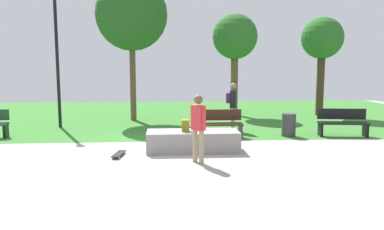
{
  "coord_description": "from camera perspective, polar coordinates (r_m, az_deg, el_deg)",
  "views": [
    {
      "loc": [
        -0.01,
        -10.48,
        2.36
      ],
      "look_at": [
        0.7,
        0.08,
        0.96
      ],
      "focal_mm": 35.33,
      "sensor_mm": 36.0,
      "label": 1
    }
  ],
  "objects": [
    {
      "name": "backpack_on_ledge",
      "position": [
        10.35,
        -1.01,
        -1.6
      ],
      "size": [
        0.21,
        0.29,
        0.32
      ],
      "primitive_type": "cube",
      "rotation": [
        0.0,
        0.0,
        4.69
      ],
      "color": "olive",
      "rests_on": "concrete_ledge"
    },
    {
      "name": "park_bench_far_right",
      "position": [
        12.38,
        3.92,
        -1.21
      ],
      "size": [
        1.6,
        0.48,
        0.91
      ],
      "color": "#331E14",
      "rests_on": "ground_plane"
    },
    {
      "name": "skateboard_by_ledge",
      "position": [
        10.09,
        -10.99,
        -5.77
      ],
      "size": [
        0.31,
        0.82,
        0.08
      ],
      "color": "black",
      "rests_on": "ground_plane"
    },
    {
      "name": "tree_leaning_ash",
      "position": [
        18.01,
        6.49,
        11.45
      ],
      "size": [
        2.09,
        2.09,
        4.73
      ],
      "color": "brown",
      "rests_on": "grass_lawn"
    },
    {
      "name": "concrete_ledge",
      "position": [
        10.46,
        0.12,
        -3.94
      ],
      "size": [
        2.53,
        0.96,
        0.56
      ],
      "primitive_type": "cube",
      "color": "gray",
      "rests_on": "ground_plane"
    },
    {
      "name": "grass_lawn",
      "position": [
        18.17,
        -3.8,
        0.07
      ],
      "size": [
        26.6,
        12.91,
        0.01
      ],
      "primitive_type": "cube",
      "color": "#387A2D",
      "rests_on": "ground_plane"
    },
    {
      "name": "park_bench_near_lamppost",
      "position": [
        13.57,
        21.78,
        -0.97
      ],
      "size": [
        1.65,
        0.67,
        0.91
      ],
      "color": "black",
      "rests_on": "ground_plane"
    },
    {
      "name": "trash_bin",
      "position": [
        12.99,
        14.4,
        -1.48
      ],
      "size": [
        0.46,
        0.46,
        0.76
      ],
      "primitive_type": "cylinder",
      "color": "#333338",
      "rests_on": "ground_plane"
    },
    {
      "name": "lamp_post",
      "position": [
        15.15,
        -19.74,
        9.42
      ],
      "size": [
        0.28,
        0.28,
        4.99
      ],
      "color": "black",
      "rests_on": "ground_plane"
    },
    {
      "name": "pedestrian_with_backpack",
      "position": [
        13.64,
        6.14,
        1.94
      ],
      "size": [
        0.42,
        0.41,
        1.73
      ],
      "color": "tan",
      "rests_on": "ground_plane"
    },
    {
      "name": "tree_tall_oak",
      "position": [
        16.46,
        -9.11,
        14.66
      ],
      "size": [
        2.99,
        2.99,
        5.95
      ],
      "color": "brown",
      "rests_on": "grass_lawn"
    },
    {
      "name": "ground_plane",
      "position": [
        10.74,
        -3.73,
        -5.18
      ],
      "size": [
        28.0,
        28.0,
        0.0
      ],
      "primitive_type": "plane",
      "color": "#9E9993"
    },
    {
      "name": "skater_performing_trick",
      "position": [
        9.08,
        0.95,
        -1.3
      ],
      "size": [
        0.36,
        0.37,
        1.66
      ],
      "color": "tan",
      "rests_on": "ground_plane"
    },
    {
      "name": "tree_broad_elm",
      "position": [
        18.86,
        19.06,
        10.63
      ],
      "size": [
        1.93,
        1.93,
        4.58
      ],
      "color": "#42301E",
      "rests_on": "grass_lawn"
    }
  ]
}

